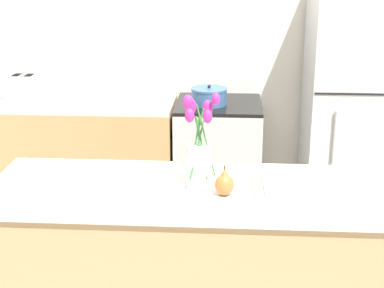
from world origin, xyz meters
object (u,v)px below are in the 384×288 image
object	(u,v)px
flower_vase	(199,154)
plate_setting_left	(89,182)
plate_setting_right	(290,187)
cooking_pot	(209,96)
toaster	(24,87)
refrigerator	(355,112)
pear_figurine	(224,183)
stove_range	(218,163)

from	to	relation	value
flower_vase	plate_setting_left	bearing A→B (deg)	178.98
plate_setting_right	cooking_pot	xyz separation A→B (m)	(-0.42, 1.54, 0.03)
toaster	cooking_pot	bearing A→B (deg)	-3.97
refrigerator	plate_setting_right	xyz separation A→B (m)	(-0.60, -1.59, 0.08)
refrigerator	plate_setting_left	xyz separation A→B (m)	(-1.50, -1.59, 0.08)
refrigerator	cooking_pot	bearing A→B (deg)	-177.20
plate_setting_left	plate_setting_right	size ratio (longest dim) A/B	1.00
pear_figurine	plate_setting_left	xyz separation A→B (m)	(-0.61, 0.09, -0.04)
flower_vase	plate_setting_left	size ratio (longest dim) A/B	1.31
plate_setting_left	cooking_pot	world-z (taller)	cooking_pot
plate_setting_left	cooking_pot	distance (m)	1.61
toaster	flower_vase	bearing A→B (deg)	-50.43
plate_setting_left	cooking_pot	size ratio (longest dim) A/B	1.31
toaster	pear_figurine	bearing A→B (deg)	-49.52
stove_range	flower_vase	bearing A→B (deg)	-91.88
toaster	plate_setting_right	bearing A→B (deg)	-42.88
flower_vase	plate_setting_right	distance (m)	0.43
stove_range	plate_setting_left	size ratio (longest dim) A/B	2.74
cooking_pot	flower_vase	bearing A→B (deg)	-89.45
flower_vase	toaster	size ratio (longest dim) A/B	1.54
stove_range	refrigerator	xyz separation A→B (m)	(0.95, 0.00, 0.40)
refrigerator	cooking_pot	size ratio (longest dim) A/B	6.76
stove_range	toaster	bearing A→B (deg)	178.21
cooking_pot	refrigerator	bearing A→B (deg)	2.80
refrigerator	plate_setting_left	bearing A→B (deg)	-133.31
stove_range	cooking_pot	distance (m)	0.52
toaster	cooking_pot	xyz separation A→B (m)	(1.34, -0.09, -0.03)
stove_range	flower_vase	distance (m)	1.72
refrigerator	plate_setting_left	size ratio (longest dim) A/B	5.17
plate_setting_right	toaster	distance (m)	2.40
flower_vase	pear_figurine	size ratio (longest dim) A/B	3.15
refrigerator	cooking_pot	distance (m)	1.02
toaster	plate_setting_left	bearing A→B (deg)	-62.23
pear_figurine	cooking_pot	world-z (taller)	pear_figurine
plate_setting_right	toaster	xyz separation A→B (m)	(-1.76, 1.63, 0.06)
pear_figurine	cooking_pot	bearing A→B (deg)	94.51
refrigerator	pear_figurine	xyz separation A→B (m)	(-0.89, -1.68, 0.12)
stove_range	pear_figurine	world-z (taller)	pear_figurine
plate_setting_left	plate_setting_right	xyz separation A→B (m)	(0.90, 0.00, 0.00)
refrigerator	toaster	xyz separation A→B (m)	(-2.36, 0.04, 0.14)
refrigerator	cooking_pot	world-z (taller)	refrigerator
refrigerator	toaster	size ratio (longest dim) A/B	6.09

